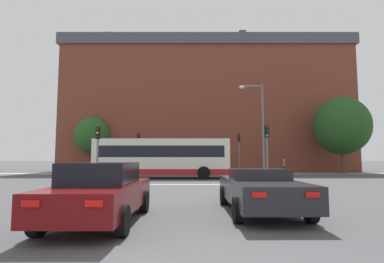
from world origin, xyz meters
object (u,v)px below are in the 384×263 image
bus_crossing_lead (163,157)px  street_lamp_junction (260,121)px  car_saloon_left (102,192)px  traffic_light_far_left (139,147)px  traffic_light_near_left (99,145)px  traffic_light_far_right (240,147)px  traffic_light_near_right (268,144)px  car_roadster_right (261,189)px  pedestrian_walking_east (285,165)px  pedestrian_waiting (167,165)px  pedestrian_walking_west (96,164)px

bus_crossing_lead → street_lamp_junction: 8.34m
car_saloon_left → traffic_light_far_left: traffic_light_far_left is taller
traffic_light_near_left → traffic_light_far_right: bearing=48.6°
traffic_light_far_left → traffic_light_near_right: (10.54, -11.91, -0.32)m
car_saloon_left → car_roadster_right: bearing=18.3°
car_saloon_left → traffic_light_far_left: size_ratio=1.07×
traffic_light_far_left → pedestrian_walking_east: bearing=5.5°
car_saloon_left → bus_crossing_lead: bus_crossing_lead is taller
traffic_light_far_left → traffic_light_near_left: bearing=-92.0°
pedestrian_walking_east → car_roadster_right: bearing=176.4°
street_lamp_junction → pedestrian_waiting: size_ratio=4.81×
bus_crossing_lead → traffic_light_far_right: bearing=134.4°
car_saloon_left → traffic_light_near_left: size_ratio=1.25×
traffic_light_near_right → pedestrian_waiting: traffic_light_near_right is taller
car_saloon_left → car_roadster_right: car_saloon_left is taller
traffic_light_near_left → traffic_light_far_left: traffic_light_far_left is taller
bus_crossing_lead → street_lamp_junction: (7.79, -0.79, 2.88)m
car_roadster_right → pedestrian_waiting: bearing=101.1°
traffic_light_far_right → pedestrian_walking_east: traffic_light_far_right is taller
street_lamp_junction → pedestrian_walking_west: 17.96m
traffic_light_near_left → traffic_light_near_right: size_ratio=0.97×
car_saloon_left → street_lamp_junction: 18.18m
car_saloon_left → traffic_light_near_right: size_ratio=1.21×
car_roadster_right → pedestrian_waiting: (-4.77, 23.05, 0.23)m
pedestrian_walking_west → traffic_light_far_left: bearing=80.8°
car_roadster_right → traffic_light_near_right: (2.87, 10.43, 1.87)m
traffic_light_far_right → pedestrian_walking_west: (-15.27, 0.05, -1.76)m
traffic_light_near_left → pedestrian_walking_east: 21.23m
car_roadster_right → traffic_light_far_right: traffic_light_far_right is taller
car_roadster_right → pedestrian_waiting: size_ratio=3.10×
car_saloon_left → traffic_light_near_left: (-3.78, 11.58, 1.72)m
traffic_light_near_left → street_lamp_junction: street_lamp_junction is taller
street_lamp_junction → pedestrian_walking_west: bearing=152.4°
traffic_light_near_right → bus_crossing_lead: bearing=145.8°
pedestrian_waiting → pedestrian_walking_west: 7.52m
bus_crossing_lead → traffic_light_far_left: size_ratio=2.53×
car_roadster_right → traffic_light_far_left: 23.72m
bus_crossing_lead → pedestrian_walking_east: bus_crossing_lead is taller
car_saloon_left → traffic_light_far_right: traffic_light_far_right is taller
traffic_light_far_left → pedestrian_walking_east: 15.91m
street_lamp_junction → pedestrian_waiting: (-8.10, 8.42, -3.67)m
traffic_light_near_left → traffic_light_far_right: (11.08, 12.57, 0.36)m
car_roadster_right → pedestrian_walking_west: 25.88m
traffic_light_far_left → traffic_light_near_right: size_ratio=1.14×
car_roadster_right → traffic_light_far_left: (-7.67, 22.34, 2.19)m
pedestrian_waiting → pedestrian_walking_east: pedestrian_waiting is taller
car_roadster_right → pedestrian_walking_west: size_ratio=2.70×
traffic_light_far_right → pedestrian_waiting: (-7.76, 0.33, -1.92)m
car_saloon_left → street_lamp_junction: bearing=64.5°
traffic_light_far_left → car_roadster_right: bearing=-71.1°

